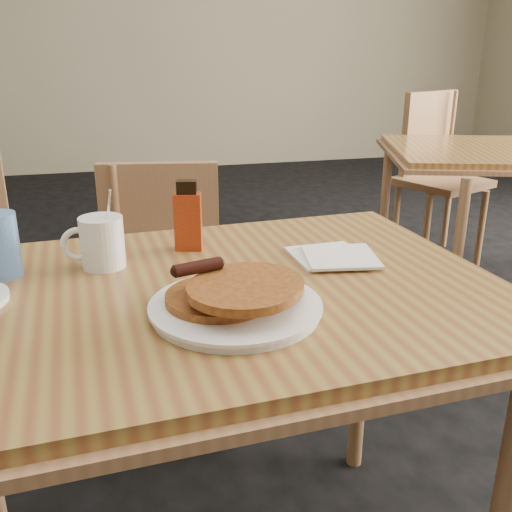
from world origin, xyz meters
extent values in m
plane|color=#BFAF94|center=(0.00, 5.00, 1.40)|extent=(8.00, 0.00, 8.00)
cube|color=olive|center=(-0.07, 0.00, 0.73)|extent=(1.19, 0.83, 0.04)
cube|color=#A3734C|center=(-0.07, 0.00, 0.71)|extent=(1.23, 0.87, 0.02)
cylinder|color=#A3734C|center=(0.42, 0.30, 0.35)|extent=(0.04, 0.04, 0.71)
cylinder|color=#A3734C|center=(1.11, 0.90, 0.35)|extent=(0.04, 0.04, 0.71)
cube|color=#A3734C|center=(-0.07, 0.63, 0.41)|extent=(0.44, 0.44, 0.04)
cube|color=#A3734C|center=(-0.07, 0.81, 0.63)|extent=(0.38, 0.11, 0.42)
cylinder|color=#A3734C|center=(-0.22, 0.48, 0.19)|extent=(0.04, 0.04, 0.39)
cylinder|color=#A3734C|center=(0.09, 0.79, 0.19)|extent=(0.04, 0.04, 0.39)
cube|color=#A3734C|center=(1.62, 1.84, 0.46)|extent=(0.56, 0.56, 0.04)
cube|color=#A3734C|center=(1.62, 2.04, 0.71)|extent=(0.41, 0.20, 0.47)
cylinder|color=#A3734C|center=(1.45, 1.67, 0.22)|extent=(0.04, 0.04, 0.44)
cylinder|color=#A3734C|center=(1.79, 2.02, 0.22)|extent=(0.04, 0.04, 0.44)
cylinder|color=#A3734C|center=(-0.60, 1.08, 0.20)|extent=(0.04, 0.04, 0.41)
cylinder|color=white|center=(-0.03, -0.12, 0.76)|extent=(0.28, 0.28, 0.02)
cylinder|color=white|center=(-0.03, -0.12, 0.77)|extent=(0.29, 0.29, 0.01)
cylinder|color=#A54F22|center=(-0.05, -0.11, 0.78)|extent=(0.18, 0.18, 0.01)
cylinder|color=#A54F22|center=(0.00, -0.10, 0.79)|extent=(0.19, 0.19, 0.01)
cylinder|color=#A54F22|center=(-0.02, -0.15, 0.81)|extent=(0.18, 0.18, 0.01)
cylinder|color=black|center=(-0.08, -0.08, 0.82)|extent=(0.09, 0.04, 0.02)
cylinder|color=white|center=(-0.24, 0.16, 0.80)|extent=(0.09, 0.09, 0.11)
torus|color=white|center=(-0.29, 0.16, 0.80)|extent=(0.07, 0.01, 0.07)
cylinder|color=black|center=(-0.24, 0.16, 0.85)|extent=(0.08, 0.08, 0.01)
cylinder|color=silver|center=(-0.23, 0.16, 0.84)|extent=(0.03, 0.05, 0.15)
cube|color=maroon|center=(-0.05, 0.23, 0.81)|extent=(0.07, 0.05, 0.13)
cube|color=black|center=(-0.05, 0.23, 0.89)|extent=(0.05, 0.04, 0.03)
cube|color=white|center=(0.23, 0.10, 0.75)|extent=(0.15, 0.15, 0.01)
cube|color=white|center=(0.24, 0.07, 0.76)|extent=(0.17, 0.17, 0.01)
cylinder|color=#527EC0|center=(-0.43, 0.16, 0.81)|extent=(0.08, 0.08, 0.13)
camera|label=1|loc=(-0.21, -0.98, 1.17)|focal=40.00mm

